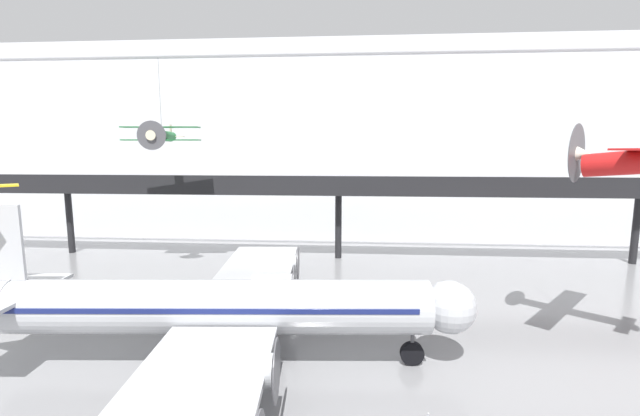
{
  "coord_description": "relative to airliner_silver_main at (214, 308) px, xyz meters",
  "views": [
    {
      "loc": [
        1.55,
        -13.07,
        11.86
      ],
      "look_at": [
        -0.49,
        13.02,
        8.13
      ],
      "focal_mm": 24.0,
      "sensor_mm": 36.0,
      "label": 1
    }
  ],
  "objects": [
    {
      "name": "hangar_back_wall",
      "position": [
        5.9,
        33.47,
        9.28
      ],
      "size": [
        140.0,
        3.0,
        25.06
      ],
      "color": "silver",
      "rests_on": "ground"
    },
    {
      "name": "airliner_silver_main",
      "position": [
        0.0,
        0.0,
        0.0
      ],
      "size": [
        28.77,
        32.63,
        8.86
      ],
      "rotation": [
        0.0,
        0.0,
        0.07
      ],
      "color": "#B7BABF",
      "rests_on": "ground"
    },
    {
      "name": "ceiling_truss_beam",
      "position": [
        5.9,
        17.98,
        16.96
      ],
      "size": [
        120.0,
        0.6,
        0.6
      ],
      "color": "silver"
    },
    {
      "name": "suspended_plane_green_biplane",
      "position": [
        -10.21,
        17.05,
        9.7
      ],
      "size": [
        7.11,
        5.8,
        8.23
      ],
      "rotation": [
        0.0,
        0.0,
        4.81
      ],
      "color": "#1E6B33"
    },
    {
      "name": "mezzanine_walkway",
      "position": [
        5.9,
        22.45,
        4.13
      ],
      "size": [
        110.0,
        3.2,
        9.01
      ],
      "color": "black",
      "rests_on": "ground"
    }
  ]
}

